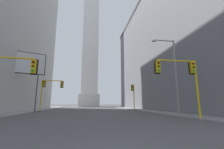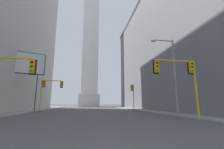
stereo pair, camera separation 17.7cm
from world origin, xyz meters
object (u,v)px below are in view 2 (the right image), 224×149
obelisk (91,28)px  traffic_light_mid_right (133,93)px  street_lamp (171,68)px  traffic_light_mid_left (49,88)px  traffic_light_near_right (181,74)px  billboard_sign (24,64)px

obelisk → traffic_light_mid_right: bearing=-75.4°
traffic_light_mid_right → street_lamp: bearing=-89.8°
traffic_light_mid_right → street_lamp: 15.44m
traffic_light_mid_left → traffic_light_near_right: bearing=-46.8°
traffic_light_mid_left → traffic_light_near_right: (15.99, -17.02, -0.17)m
traffic_light_mid_right → billboard_sign: (-20.16, -4.97, 4.26)m
traffic_light_mid_right → traffic_light_near_right: traffic_light_near_right is taller
obelisk → billboard_sign: size_ratio=7.46×
traffic_light_mid_right → billboard_sign: billboard_sign is taller
traffic_light_near_right → obelisk: bearing=98.7°
traffic_light_mid_right → billboard_sign: bearing=-166.2°
traffic_light_mid_right → traffic_light_mid_left: bearing=-175.1°
traffic_light_near_right → street_lamp: size_ratio=0.61×
traffic_light_mid_right → traffic_light_near_right: bearing=-92.8°
traffic_light_mid_right → street_lamp: street_lamp is taller
traffic_light_mid_right → traffic_light_near_right: (-0.89, -18.46, 0.60)m
obelisk → traffic_light_mid_left: obelisk is taller
traffic_light_mid_right → billboard_sign: 21.19m
obelisk → traffic_light_near_right: (8.11, -53.09, -31.77)m
obelisk → traffic_light_mid_right: 48.25m
obelisk → traffic_light_mid_left: 48.60m
billboard_sign → traffic_light_mid_left: bearing=47.1°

